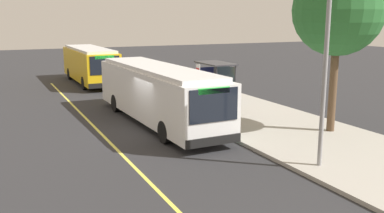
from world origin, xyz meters
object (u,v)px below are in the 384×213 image
at_px(transit_bus_main, 157,92).
at_px(route_sign_post, 198,82).
at_px(pedestrian_commuter, 206,95).
at_px(transit_bus_second, 90,64).
at_px(waiting_bench, 214,94).

relative_size(transit_bus_main, route_sign_post, 4.25).
bearing_deg(transit_bus_main, pedestrian_commuter, 98.53).
relative_size(transit_bus_second, waiting_bench, 6.32).
bearing_deg(pedestrian_commuter, transit_bus_second, -167.46).
height_order(transit_bus_second, waiting_bench, transit_bus_second).
bearing_deg(waiting_bench, transit_bus_main, -57.52).
relative_size(route_sign_post, pedestrian_commuter, 1.66).
xyz_separation_m(transit_bus_main, transit_bus_second, (-15.22, -0.20, -0.00)).
xyz_separation_m(transit_bus_main, route_sign_post, (-0.10, 2.39, 0.34)).
bearing_deg(transit_bus_second, waiting_bench, 23.33).
xyz_separation_m(transit_bus_second, waiting_bench, (12.04, 5.19, -0.98)).
distance_m(transit_bus_main, transit_bus_second, 15.22).
relative_size(transit_bus_main, waiting_bench, 7.44).
bearing_deg(transit_bus_second, transit_bus_main, 0.75).
distance_m(transit_bus_second, route_sign_post, 15.34).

